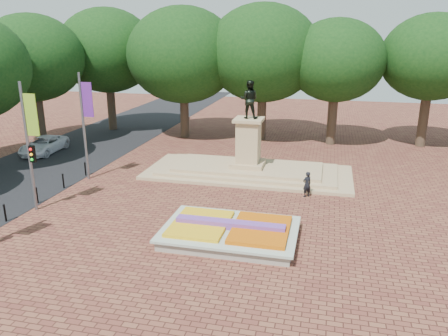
{
  "coord_description": "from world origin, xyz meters",
  "views": [
    {
      "loc": [
        5.13,
        -20.32,
        9.35
      ],
      "look_at": [
        -0.27,
        2.07,
        2.2
      ],
      "focal_mm": 35.0,
      "sensor_mm": 36.0,
      "label": 1
    }
  ],
  "objects_px": {
    "flower_bed": "(231,232)",
    "van": "(44,145)",
    "monument": "(248,162)",
    "pedestrian": "(307,184)"
  },
  "relations": [
    {
      "from": "pedestrian",
      "to": "flower_bed",
      "type": "bearing_deg",
      "value": 26.14
    },
    {
      "from": "flower_bed",
      "to": "pedestrian",
      "type": "bearing_deg",
      "value": 64.02
    },
    {
      "from": "flower_bed",
      "to": "van",
      "type": "height_order",
      "value": "van"
    },
    {
      "from": "monument",
      "to": "pedestrian",
      "type": "bearing_deg",
      "value": -39.84
    },
    {
      "from": "monument",
      "to": "van",
      "type": "relative_size",
      "value": 2.92
    },
    {
      "from": "flower_bed",
      "to": "monument",
      "type": "bearing_deg",
      "value": 95.87
    },
    {
      "from": "monument",
      "to": "flower_bed",
      "type": "bearing_deg",
      "value": -84.13
    },
    {
      "from": "monument",
      "to": "pedestrian",
      "type": "xyz_separation_m",
      "value": [
        4.19,
        -3.5,
        -0.1
      ]
    },
    {
      "from": "flower_bed",
      "to": "van",
      "type": "relative_size",
      "value": 1.31
    },
    {
      "from": "monument",
      "to": "van",
      "type": "xyz_separation_m",
      "value": [
        -17.11,
        1.56,
        -0.22
      ]
    }
  ]
}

